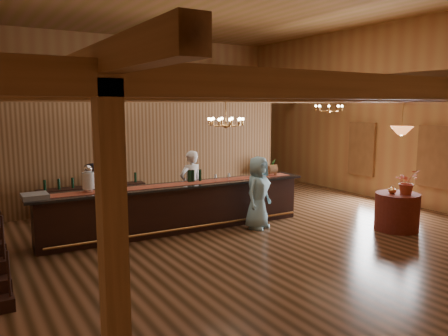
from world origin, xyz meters
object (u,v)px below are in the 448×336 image
bartender (191,185)px  chandelier_right (329,108)px  raffle_drum (272,169)px  guest (258,193)px  floor_plant (268,176)px  tasting_bar (178,207)px  round_table (397,212)px  staff_second (91,200)px  chandelier_left (226,121)px  backbar_shelf (93,200)px  beverage_dispenser (88,179)px  pendant_lamp (402,131)px

bartender → chandelier_right: bearing=164.4°
raffle_drum → chandelier_right: (2.45, 0.44, 1.61)m
guest → floor_plant: guest is taller
tasting_bar → floor_plant: size_ratio=5.66×
round_table → staff_second: (-6.41, 3.34, 0.40)m
round_table → guest: bearing=146.0°
staff_second → floor_plant: (6.38, 1.74, -0.25)m
round_table → chandelier_left: chandelier_left is taller
backbar_shelf → floor_plant: bearing=0.9°
staff_second → guest: guest is taller
beverage_dispenser → chandelier_right: bearing=0.8°
raffle_drum → guest: 1.20m
raffle_drum → chandelier_left: 2.40m
backbar_shelf → guest: bearing=-45.1°
tasting_bar → chandelier_right: bearing=5.6°
raffle_drum → floor_plant: bearing=54.3°
chandelier_right → pendant_lamp: 3.07m
chandelier_left → chandelier_right: same height
backbar_shelf → bartender: (2.10, -1.77, 0.51)m
tasting_bar → round_table: (4.53, -2.71, -0.12)m
backbar_shelf → staff_second: size_ratio=1.68×
beverage_dispenser → pendant_lamp: (6.58, -2.86, 0.99)m
chandelier_left → bartender: 2.43m
backbar_shelf → chandelier_right: bearing=-16.9°
guest → chandelier_right: bearing=-6.8°
backbar_shelf → guest: (3.07, -3.44, 0.49)m
raffle_drum → chandelier_right: size_ratio=0.43×
backbar_shelf → pendant_lamp: bearing=-39.1°
chandelier_left → bartender: chandelier_left is taller
round_table → chandelier_right: bearing=78.7°
tasting_bar → backbar_shelf: tasting_bar is taller
chandelier_left → guest: chandelier_left is taller
tasting_bar → staff_second: (-1.88, 0.63, 0.27)m
chandelier_left → floor_plant: size_ratio=0.67×
staff_second → beverage_dispenser: bearing=39.9°
chandelier_right → staff_second: chandelier_right is taller
round_table → beverage_dispenser: bearing=156.5°
bartender → staff_second: (-2.66, -0.20, -0.06)m
bartender → guest: (0.96, -1.67, -0.02)m
raffle_drum → tasting_bar: bearing=176.2°
raffle_drum → bartender: bartender is taller
raffle_drum → staff_second: staff_second is taller
backbar_shelf → floor_plant: size_ratio=2.38×
tasting_bar → bartender: bearing=49.5°
guest → tasting_bar: bearing=129.7°
beverage_dispenser → tasting_bar: bearing=-4.2°
tasting_bar → backbar_shelf: bearing=119.5°
bartender → guest: size_ratio=1.02×
pendant_lamp → guest: (-2.78, 1.87, -1.51)m
chandelier_left → round_table: bearing=-26.2°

